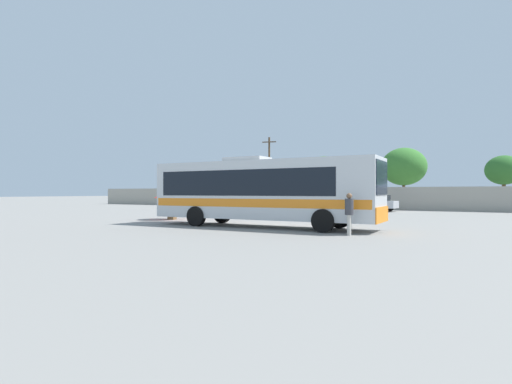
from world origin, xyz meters
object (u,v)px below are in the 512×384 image
Objects in this scene: utility_pole_near at (269,170)px; roadside_tree_left at (253,172)px; vendor_umbrella_secondary_red at (172,194)px; parked_car_third_silver at (374,203)px; parked_car_leftmost_dark_blue at (262,201)px; roadside_tree_midleft at (324,169)px; coach_bus_silver_orange at (260,190)px; attendant_by_bus_door at (349,212)px; parked_car_second_maroon at (318,202)px; roadside_tree_right at (504,170)px; roadside_tree_midright at (404,167)px.

roadside_tree_left is at bearing 145.20° from utility_pole_near.
parked_car_third_silver is at bearing 64.93° from vendor_umbrella_secondary_red.
parked_car_leftmost_dark_blue is 10.28m from roadside_tree_midleft.
parked_car_third_silver is at bearing 87.68° from coach_bus_silver_orange.
parked_car_second_maroon is (-10.21, 22.39, -0.18)m from attendant_by_bus_door.
coach_bus_silver_orange is at bearing -60.82° from parked_car_leftmost_dark_blue.
roadside_tree_right reaches higher than parked_car_leftmost_dark_blue.
coach_bus_silver_orange is 1.36× the size of utility_pole_near.
vendor_umbrella_secondary_red reaches higher than parked_car_leftmost_dark_blue.
parked_car_third_silver is 17.05m from utility_pole_near.
coach_bus_silver_orange reaches higher than attendant_by_bus_door.
roadside_tree_left is at bearing 126.52° from attendant_by_bus_door.
coach_bus_silver_orange is 23.27m from parked_car_leftmost_dark_blue.
coach_bus_silver_orange is at bearing -92.32° from parked_car_third_silver.
vendor_umbrella_secondary_red is 27.34m from roadside_tree_midleft.
roadside_tree_right is (10.44, 6.94, 3.05)m from parked_car_third_silver.
roadside_tree_midleft is at bearing 104.58° from coach_bus_silver_orange.
coach_bus_silver_orange reaches higher than parked_car_second_maroon.
roadside_tree_midleft is at bearing 66.76° from parked_car_leftmost_dark_blue.
attendant_by_bus_door reaches higher than parked_car_leftmost_dark_blue.
attendant_by_bus_door is 32.71m from roadside_tree_midright.
utility_pole_near reaches higher than coach_bus_silver_orange.
roadside_tree_right is at bearing -6.00° from roadside_tree_left.
parked_car_second_maroon is 0.71× the size of roadside_tree_midleft.
roadside_tree_midright reaches higher than attendant_by_bus_door.
roadside_tree_midright reaches higher than roadside_tree_right.
utility_pole_near reaches higher than roadside_tree_midright.
roadside_tree_left is (-10.62, 28.10, 2.85)m from vendor_umbrella_secondary_red.
vendor_umbrella_secondary_red is 0.26× the size of utility_pole_near.
roadside_tree_midright is at bearing 9.64° from roadside_tree_midleft.
parked_car_second_maroon is at bearing -34.98° from roadside_tree_left.
attendant_by_bus_door is at bearing -53.07° from parked_car_leftmost_dark_blue.
parked_car_leftmost_dark_blue is at bearing -113.24° from roadside_tree_midleft.
parked_car_second_maroon is at bearing -159.27° from roadside_tree_right.
roadside_tree_left reaches higher than attendant_by_bus_door.
coach_bus_silver_orange is 21.35m from parked_car_second_maroon.
parked_car_second_maroon is (-5.03, 20.72, -1.11)m from coach_bus_silver_orange.
roadside_tree_midleft reaches higher than roadside_tree_right.
parked_car_third_silver is (8.45, 18.06, -0.89)m from vendor_umbrella_secondary_red.
vendor_umbrella_secondary_red is 30.31m from roadside_tree_midright.
attendant_by_bus_door is 22.05m from parked_car_third_silver.
roadside_tree_midleft is at bearing -170.36° from roadside_tree_midright.
roadside_tree_midright is at bearing 87.14° from coach_bus_silver_orange.
roadside_tree_left is at bearing 121.34° from coach_bus_silver_orange.
attendant_by_bus_door is 33.48m from roadside_tree_midleft.
roadside_tree_midleft is at bearing 16.23° from utility_pole_near.
roadside_tree_midleft is (-8.37, 9.13, 3.81)m from parked_car_third_silver.
roadside_tree_right is at bearing 67.30° from coach_bus_silver_orange.
roadside_tree_midright reaches higher than roadside_tree_midleft.
roadside_tree_right is (29.51, -3.10, -0.68)m from roadside_tree_left.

